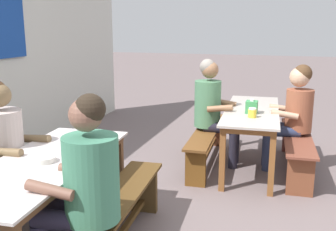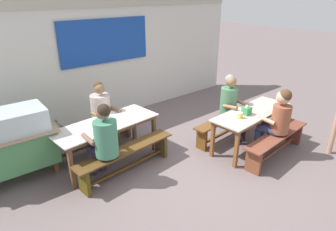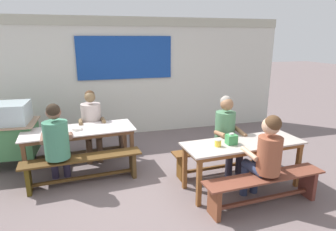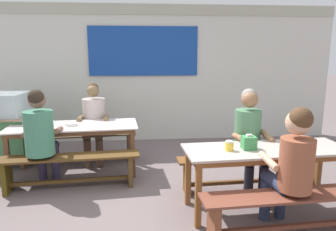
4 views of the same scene
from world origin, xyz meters
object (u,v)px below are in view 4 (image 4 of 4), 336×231
object	(u,v)px
bench_near_front	(290,208)
person_left_back_turned	(41,133)
person_center_facing	(94,118)
soup_bowl	(71,124)
dining_table_near	(266,155)
bench_far_front	(70,166)
person_near_front	(292,162)
tissue_box	(249,143)
dining_table_far	(74,130)
bench_far_back	(79,144)
bench_near_back	(246,167)
person_right_near_table	(249,135)
condiment_jar	(229,146)

from	to	relation	value
bench_near_front	person_left_back_turned	size ratio (longest dim) A/B	1.33
person_center_facing	soup_bowl	xyz separation A→B (m)	(-0.24, -0.52, 0.02)
dining_table_near	bench_far_front	distance (m)	2.43
bench_near_front	person_left_back_turned	distance (m)	3.00
person_near_front	bench_near_front	bearing A→B (deg)	-106.29
tissue_box	bench_near_front	bearing A→B (deg)	-65.48
dining_table_far	bench_far_back	xyz separation A→B (m)	(-0.04, 0.54, -0.36)
dining_table_far	bench_near_front	xyz separation A→B (m)	(2.36, -1.83, -0.35)
soup_bowl	person_center_facing	bearing A→B (deg)	64.85
bench_near_back	tissue_box	world-z (taller)	tissue_box
person_right_near_table	condiment_jar	xyz separation A→B (m)	(-0.40, -0.52, 0.03)
bench_near_front	tissue_box	size ratio (longest dim) A/B	10.59
person_right_near_table	bench_far_back	bearing A→B (deg)	149.86
bench_far_front	bench_near_front	distance (m)	2.65
person_right_near_table	soup_bowl	size ratio (longest dim) A/B	7.68
person_center_facing	soup_bowl	size ratio (longest dim) A/B	7.46
bench_near_back	condiment_jar	world-z (taller)	condiment_jar
dining_table_far	bench_far_front	size ratio (longest dim) A/B	1.03
bench_far_front	condiment_jar	world-z (taller)	condiment_jar
person_near_front	person_left_back_turned	distance (m)	2.96
dining_table_far	bench_near_back	bearing A→B (deg)	-18.26
bench_far_back	bench_near_front	xyz separation A→B (m)	(2.40, -2.37, 0.01)
bench_near_back	soup_bowl	bearing A→B (deg)	162.48
bench_far_back	tissue_box	bearing A→B (deg)	-40.47
bench_near_front	person_right_near_table	world-z (taller)	person_right_near_table
bench_near_back	soup_bowl	xyz separation A→B (m)	(-2.32, 0.73, 0.44)
soup_bowl	bench_far_back	bearing A→B (deg)	91.75
tissue_box	soup_bowl	bearing A→B (deg)	149.10
person_near_front	soup_bowl	world-z (taller)	person_near_front
bench_far_back	dining_table_far	bearing A→B (deg)	-85.47
dining_table_near	person_right_near_table	xyz separation A→B (m)	(-0.03, 0.47, 0.09)
person_right_near_table	person_center_facing	xyz separation A→B (m)	(-2.08, 1.32, -0.02)
person_near_front	person_left_back_turned	world-z (taller)	person_left_back_turned
person_right_near_table	dining_table_near	bearing A→B (deg)	-86.43
bench_far_front	person_right_near_table	size ratio (longest dim) A/B	1.37
person_right_near_table	person_near_front	world-z (taller)	person_right_near_table
person_center_facing	tissue_box	distance (m)	2.62
dining_table_far	bench_far_back	bearing A→B (deg)	94.53
bench_near_back	bench_far_back	bearing A→B (deg)	151.05
person_left_back_turned	soup_bowl	bearing A→B (deg)	60.07
person_left_back_turned	tissue_box	world-z (taller)	person_left_back_turned
bench_near_front	condiment_jar	world-z (taller)	condiment_jar
person_near_front	soup_bowl	size ratio (longest dim) A/B	7.43
bench_far_back	tissue_box	world-z (taller)	tissue_box
person_right_near_table	person_near_front	bearing A→B (deg)	-85.14
bench_far_front	person_center_facing	size ratio (longest dim) A/B	1.42
bench_near_back	soup_bowl	world-z (taller)	soup_bowl
condiment_jar	bench_far_front	bearing A→B (deg)	156.61
tissue_box	bench_far_back	bearing A→B (deg)	139.53
dining_table_far	bench_far_back	world-z (taller)	dining_table_far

